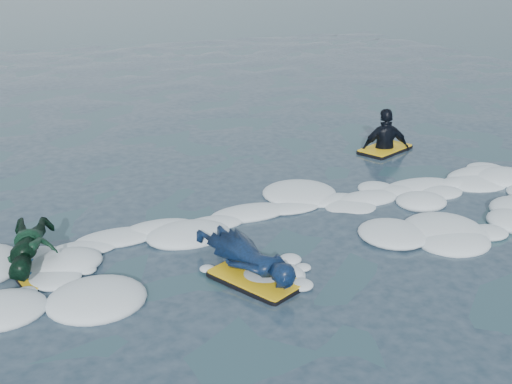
% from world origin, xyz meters
% --- Properties ---
extents(ground, '(120.00, 120.00, 0.00)m').
position_xyz_m(ground, '(0.00, 0.00, 0.00)').
color(ground, '#1B3942').
rests_on(ground, ground).
extents(foam_band, '(12.00, 3.10, 0.30)m').
position_xyz_m(foam_band, '(0.00, 1.03, 0.00)').
color(foam_band, white).
rests_on(foam_band, ground).
extents(prone_woman_unit, '(1.08, 1.84, 0.46)m').
position_xyz_m(prone_woman_unit, '(-0.01, -0.12, 0.23)').
color(prone_woman_unit, black).
rests_on(prone_woman_unit, ground).
extents(prone_child_unit, '(0.98, 1.49, 0.54)m').
position_xyz_m(prone_child_unit, '(-2.51, 1.07, 0.28)').
color(prone_child_unit, black).
rests_on(prone_child_unit, ground).
extents(waiting_rider_unit, '(1.32, 1.04, 1.74)m').
position_xyz_m(waiting_rider_unit, '(4.54, 3.70, 0.02)').
color(waiting_rider_unit, black).
rests_on(waiting_rider_unit, ground).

